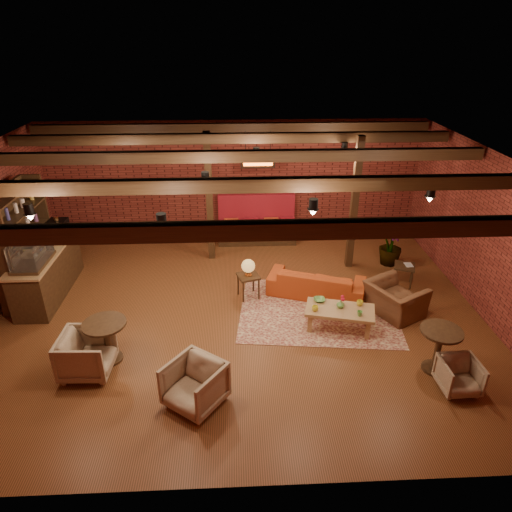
{
  "coord_description": "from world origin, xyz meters",
  "views": [
    {
      "loc": [
        0.03,
        -7.92,
        5.31
      ],
      "look_at": [
        0.42,
        0.2,
        1.22
      ],
      "focal_mm": 32.0,
      "sensor_mm": 36.0,
      "label": 1
    }
  ],
  "objects_px": {
    "round_table_right": "(439,344)",
    "armchair_far": "(460,374)",
    "round_table_left": "(106,335)",
    "armchair_b": "(194,383)",
    "side_table_book": "(405,267)",
    "plant_tall": "(396,206)",
    "sofa": "(316,282)",
    "coffee_table": "(339,311)",
    "side_table_lamp": "(248,269)",
    "armchair_right": "(396,294)",
    "armchair_a": "(87,352)"
  },
  "relations": [
    {
      "from": "round_table_right",
      "to": "armchair_far",
      "type": "xyz_separation_m",
      "value": [
        0.18,
        -0.49,
        -0.24
      ]
    },
    {
      "from": "round_table_left",
      "to": "armchair_b",
      "type": "height_order",
      "value": "armchair_b"
    },
    {
      "from": "side_table_book",
      "to": "plant_tall",
      "type": "xyz_separation_m",
      "value": [
        0.01,
        1.05,
        1.06
      ]
    },
    {
      "from": "sofa",
      "to": "plant_tall",
      "type": "height_order",
      "value": "plant_tall"
    },
    {
      "from": "coffee_table",
      "to": "armchair_far",
      "type": "height_order",
      "value": "coffee_table"
    },
    {
      "from": "side_table_lamp",
      "to": "plant_tall",
      "type": "xyz_separation_m",
      "value": [
        3.55,
        1.42,
        0.83
      ]
    },
    {
      "from": "sofa",
      "to": "coffee_table",
      "type": "distance_m",
      "value": 1.3
    },
    {
      "from": "armchair_right",
      "to": "side_table_lamp",
      "type": "bearing_deg",
      "value": 46.02
    },
    {
      "from": "armchair_a",
      "to": "side_table_book",
      "type": "relative_size",
      "value": 1.46
    },
    {
      "from": "armchair_a",
      "to": "round_table_right",
      "type": "distance_m",
      "value": 5.93
    },
    {
      "from": "round_table_left",
      "to": "armchair_right",
      "type": "relative_size",
      "value": 0.75
    },
    {
      "from": "armchair_a",
      "to": "plant_tall",
      "type": "bearing_deg",
      "value": -57.41
    },
    {
      "from": "armchair_right",
      "to": "armchair_far",
      "type": "bearing_deg",
      "value": 159.81
    },
    {
      "from": "side_table_book",
      "to": "armchair_far",
      "type": "distance_m",
      "value": 3.4
    },
    {
      "from": "armchair_far",
      "to": "armchair_right",
      "type": "bearing_deg",
      "value": 96.6
    },
    {
      "from": "armchair_far",
      "to": "round_table_left",
      "type": "bearing_deg",
      "value": 167.9
    },
    {
      "from": "plant_tall",
      "to": "side_table_book",
      "type": "bearing_deg",
      "value": -90.35
    },
    {
      "from": "side_table_book",
      "to": "round_table_right",
      "type": "bearing_deg",
      "value": -98.25
    },
    {
      "from": "armchair_right",
      "to": "plant_tall",
      "type": "xyz_separation_m",
      "value": [
        0.59,
        2.21,
        1.07
      ]
    },
    {
      "from": "coffee_table",
      "to": "armchair_right",
      "type": "height_order",
      "value": "armchair_right"
    },
    {
      "from": "coffee_table",
      "to": "armchair_a",
      "type": "bearing_deg",
      "value": -166.74
    },
    {
      "from": "armchair_a",
      "to": "plant_tall",
      "type": "distance_m",
      "value": 7.45
    },
    {
      "from": "armchair_a",
      "to": "armchair_b",
      "type": "relative_size",
      "value": 1.03
    },
    {
      "from": "coffee_table",
      "to": "plant_tall",
      "type": "bearing_deg",
      "value": 55.39
    },
    {
      "from": "armchair_b",
      "to": "round_table_right",
      "type": "bearing_deg",
      "value": 45.28
    },
    {
      "from": "round_table_right",
      "to": "plant_tall",
      "type": "relative_size",
      "value": 0.27
    },
    {
      "from": "side_table_lamp",
      "to": "armchair_a",
      "type": "distance_m",
      "value": 3.64
    },
    {
      "from": "armchair_a",
      "to": "round_table_left",
      "type": "bearing_deg",
      "value": -37.83
    },
    {
      "from": "plant_tall",
      "to": "round_table_right",
      "type": "bearing_deg",
      "value": -96.16
    },
    {
      "from": "round_table_left",
      "to": "armchair_b",
      "type": "relative_size",
      "value": 0.95
    },
    {
      "from": "round_table_right",
      "to": "side_table_book",
      "type": "bearing_deg",
      "value": 81.75
    },
    {
      "from": "armchair_b",
      "to": "armchair_right",
      "type": "xyz_separation_m",
      "value": [
        3.89,
        2.34,
        0.05
      ]
    },
    {
      "from": "round_table_left",
      "to": "armchair_a",
      "type": "relative_size",
      "value": 0.93
    },
    {
      "from": "coffee_table",
      "to": "sofa",
      "type": "bearing_deg",
      "value": 100.04
    },
    {
      "from": "sofa",
      "to": "side_table_lamp",
      "type": "relative_size",
      "value": 2.28
    },
    {
      "from": "sofa",
      "to": "round_table_left",
      "type": "height_order",
      "value": "round_table_left"
    },
    {
      "from": "sofa",
      "to": "armchair_far",
      "type": "relative_size",
      "value": 3.38
    },
    {
      "from": "side_table_lamp",
      "to": "armchair_a",
      "type": "relative_size",
      "value": 1.08
    },
    {
      "from": "coffee_table",
      "to": "side_table_lamp",
      "type": "distance_m",
      "value": 2.14
    },
    {
      "from": "armchair_right",
      "to": "round_table_right",
      "type": "height_order",
      "value": "armchair_right"
    },
    {
      "from": "armchair_a",
      "to": "armchair_far",
      "type": "relative_size",
      "value": 1.37
    },
    {
      "from": "coffee_table",
      "to": "armchair_right",
      "type": "bearing_deg",
      "value": 19.85
    },
    {
      "from": "side_table_book",
      "to": "sofa",
      "type": "bearing_deg",
      "value": -170.89
    },
    {
      "from": "side_table_lamp",
      "to": "side_table_book",
      "type": "distance_m",
      "value": 3.57
    },
    {
      "from": "side_table_lamp",
      "to": "armchair_a",
      "type": "bearing_deg",
      "value": -140.48
    },
    {
      "from": "armchair_a",
      "to": "armchair_b",
      "type": "height_order",
      "value": "armchair_a"
    },
    {
      "from": "armchair_a",
      "to": "plant_tall",
      "type": "relative_size",
      "value": 0.28
    },
    {
      "from": "coffee_table",
      "to": "armchair_b",
      "type": "bearing_deg",
      "value": -144.53
    },
    {
      "from": "side_table_book",
      "to": "plant_tall",
      "type": "distance_m",
      "value": 1.5
    },
    {
      "from": "side_table_lamp",
      "to": "round_table_left",
      "type": "relative_size",
      "value": 1.17
    }
  ]
}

